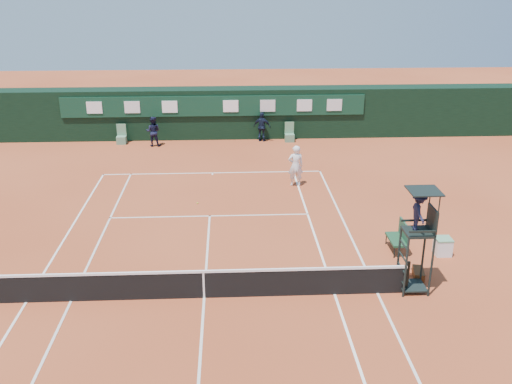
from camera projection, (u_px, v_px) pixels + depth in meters
ground at (204, 298)px, 17.83m from camera, size 90.00×90.00×0.00m
court_lines at (204, 298)px, 17.82m from camera, size 11.05×23.85×0.01m
tennis_net at (204, 284)px, 17.64m from camera, size 12.90×0.10×1.10m
back_wall at (214, 113)px, 34.74m from camera, size 40.00×1.65×3.00m
linesman_chair_left at (122, 138)px, 33.75m from camera, size 0.55×0.50×1.15m
linesman_chair_right at (289, 136)px, 34.21m from camera, size 0.55×0.50×1.15m
umpire_chair at (419, 220)px, 17.39m from camera, size 0.96×0.95×3.42m
player_bench at (400, 236)px, 20.64m from camera, size 0.56×1.20×1.10m
tennis_bag at (418, 274)px, 18.95m from camera, size 0.48×0.82×0.29m
cooler at (443, 246)px, 20.46m from camera, size 0.57×0.57×0.65m
tennis_ball at (197, 203)px, 25.05m from camera, size 0.07×0.07×0.07m
player at (296, 166)px, 26.86m from camera, size 0.75×0.52×1.98m
ball_kid_left at (153, 131)px, 33.11m from camera, size 0.90×0.73×1.74m
ball_kid_right at (262, 127)px, 34.02m from camera, size 1.12×0.72×1.77m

